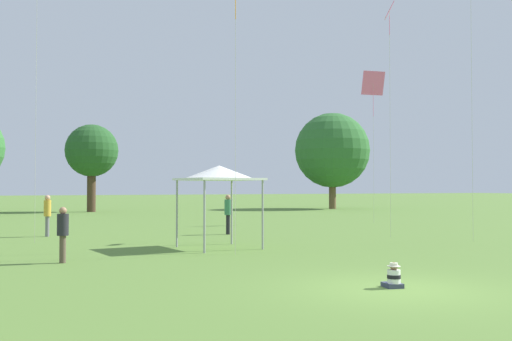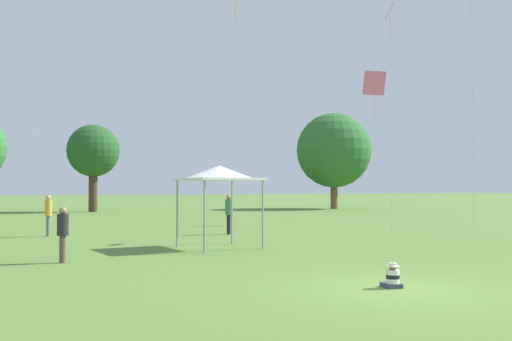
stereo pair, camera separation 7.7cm
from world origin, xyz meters
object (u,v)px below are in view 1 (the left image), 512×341
object	(u,v)px
distant_tree_1	(92,151)
distant_tree_3	(332,150)
seated_toddler	(393,277)
kite_1	(389,22)
canopy_tent	(219,174)
person_standing_1	(228,210)
kite_8	(373,85)
person_standing_0	(63,229)
person_standing_2	(47,211)

from	to	relation	value
distant_tree_1	distant_tree_3	bearing A→B (deg)	-5.91
seated_toddler	kite_1	world-z (taller)	kite_1
canopy_tent	distant_tree_1	world-z (taller)	distant_tree_1
seated_toddler	distant_tree_1	size ratio (longest dim) A/B	0.07
canopy_tent	distant_tree_3	distance (m)	39.19
canopy_tent	kite_1	distance (m)	10.89
person_standing_1	distant_tree_3	world-z (taller)	distant_tree_3
person_standing_1	kite_8	world-z (taller)	kite_8
person_standing_0	canopy_tent	distance (m)	6.18
canopy_tent	person_standing_1	bearing A→B (deg)	65.57
person_standing_0	canopy_tent	xyz separation A→B (m)	(5.58, 2.04, 1.70)
kite_1	person_standing_2	bearing A→B (deg)	-40.95
person_standing_1	distant_tree_1	distance (m)	28.18
distant_tree_1	person_standing_2	bearing A→B (deg)	-102.80
person_standing_0	distant_tree_3	size ratio (longest dim) A/B	0.17
seated_toddler	distant_tree_1	world-z (taller)	distant_tree_1
person_standing_2	canopy_tent	world-z (taller)	canopy_tent
seated_toddler	person_standing_1	size ratio (longest dim) A/B	0.30
person_standing_2	distant_tree_1	distance (m)	26.65
person_standing_2	person_standing_1	bearing A→B (deg)	-51.64
person_standing_2	canopy_tent	size ratio (longest dim) A/B	0.62
person_standing_1	kite_1	xyz separation A→B (m)	(5.88, -4.36, 8.32)
person_standing_1	person_standing_2	size ratio (longest dim) A/B	1.00
person_standing_0	person_standing_1	xyz separation A→B (m)	(8.14, 7.68, 0.15)
kite_8	distant_tree_1	distance (m)	26.97
kite_8	distant_tree_3	size ratio (longest dim) A/B	0.97
person_standing_2	kite_8	size ratio (longest dim) A/B	0.20
kite_8	kite_1	bearing A→B (deg)	111.25
seated_toddler	kite_1	xyz separation A→B (m)	(7.93, 10.68, 9.20)
canopy_tent	distant_tree_3	bearing A→B (deg)	52.65
seated_toddler	person_standing_0	size ratio (longest dim) A/B	0.34
person_standing_1	distant_tree_3	bearing A→B (deg)	-62.99
kite_8	distant_tree_1	world-z (taller)	kite_8
person_standing_2	distant_tree_3	xyz separation A→B (m)	(28.86, 23.28, 4.69)
person_standing_0	person_standing_2	size ratio (longest dim) A/B	0.88
kite_8	distant_tree_1	size ratio (longest dim) A/B	1.20
person_standing_1	kite_8	size ratio (longest dim) A/B	0.20
person_standing_0	kite_8	xyz separation A→B (m)	(19.38, 12.12, 7.43)
kite_8	distant_tree_3	xyz separation A→B (m)	(9.90, 20.97, -2.58)
canopy_tent	kite_8	world-z (taller)	kite_8
seated_toddler	person_standing_2	bearing A→B (deg)	118.89
kite_1	distant_tree_1	size ratio (longest dim) A/B	1.34
person_standing_0	kite_1	world-z (taller)	kite_1
person_standing_2	kite_8	world-z (taller)	kite_8
seated_toddler	person_standing_1	world-z (taller)	person_standing_1
kite_1	distant_tree_1	world-z (taller)	kite_1
canopy_tent	kite_1	size ratio (longest dim) A/B	0.29
canopy_tent	distant_tree_3	size ratio (longest dim) A/B	0.31
person_standing_0	distant_tree_1	distance (m)	36.28
person_standing_0	person_standing_1	world-z (taller)	person_standing_1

